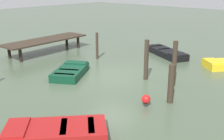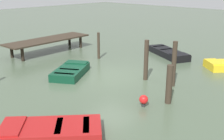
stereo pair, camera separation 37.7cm
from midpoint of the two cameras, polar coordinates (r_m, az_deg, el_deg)
The scene contains 10 objects.
ground_plane at distance 14.61m, azimuth -0.74°, elevation -1.31°, with size 80.00×80.00×0.00m, color #475642.
dock_segment at distance 19.92m, azimuth -14.06°, elevation 5.87°, with size 6.26×2.08×0.95m.
rowboat_black at distance 19.01m, azimuth 10.58°, elevation 3.59°, with size 2.67×3.77×0.46m.
rowboat_red at distance 9.24m, azimuth -12.77°, elevation -12.30°, with size 3.28×3.16×0.46m.
rowboat_dark_green at distance 14.88m, azimuth -9.29°, elevation -0.31°, with size 2.96×2.53×0.46m.
mooring_piling_far_left at distance 17.81m, azimuth -3.71°, elevation 5.02°, with size 0.17×0.17×1.71m, color #33281E.
mooring_piling_near_right at distance 13.33m, azimuth 11.96°, elevation 1.30°, with size 0.22×0.22×2.18m, color #33281E.
mooring_piling_mid_right at distance 13.94m, azimuth 6.32°, elevation 2.07°, with size 0.22×0.22×2.06m, color #33281E.
mooring_piling_center at distance 11.44m, azimuth 11.18°, elevation -2.84°, with size 0.26×0.26×1.64m, color #33281E.
marker_buoy at distance 11.17m, azimuth 6.08°, elevation -6.06°, with size 0.36×0.36×0.48m.
Camera 1 is at (-10.31, -9.19, 4.78)m, focal length 44.27 mm.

